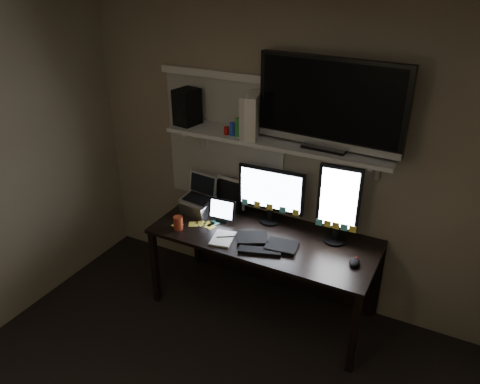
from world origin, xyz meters
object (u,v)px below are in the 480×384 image
Objects in this scene: keyboard at (267,242)px; tv at (330,104)px; mouse at (354,262)px; monitor_portrait at (338,204)px; speaker at (187,107)px; monitor_landscape at (271,195)px; cup at (178,223)px; tablet at (223,210)px; desk at (270,246)px; game_console at (253,116)px; laptop at (197,196)px.

tv reaches higher than keyboard.
mouse reaches higher than keyboard.
monitor_portrait is at bearing 14.45° from keyboard.
mouse is at bearing 0.70° from speaker.
monitor_landscape is 1.93× the size of speaker.
monitor_landscape is 5.04× the size of cup.
keyboard is 2.11× the size of tablet.
tv is at bearing 168.84° from monitor_portrait.
cup reaches higher than keyboard.
tablet is 0.38m from cup.
keyboard is at bearing -8.69° from speaker.
desk is 2.77× the size of monitor_portrait.
desk is 0.31m from keyboard.
desk is 16.08× the size of cup.
mouse is at bearing -29.99° from game_console.
desk is 0.75m from laptop.
keyboard is at bearing 178.89° from mouse.
game_console is (-0.94, 0.24, 0.89)m from mouse.
laptop is at bearing 148.55° from keyboard.
tv reaches higher than desk.
tablet reaches higher than cup.
monitor_landscape is 1.78× the size of laptop.
tv reaches higher than speaker.
tablet is at bearing -156.73° from monitor_landscape.
tablet is 0.80× the size of speaker.
desk is 15.36× the size of mouse.
tablet is at bearing -165.75° from tv.
speaker is at bearing 155.74° from tablet.
tv reaches higher than cup.
monitor_landscape reaches higher than desk.
cup is (-1.41, -0.17, 0.03)m from mouse.
monitor_landscape is 0.52× the size of tv.
mouse is at bearing -14.08° from keyboard.
mouse is (0.75, -0.19, 0.20)m from desk.
tv is at bearing -6.05° from monitor_landscape.
monitor_landscape reaches higher than mouse.
desk is 1.11m from game_console.
tablet is (-0.41, -0.07, 0.28)m from desk.
keyboard is at bearing -7.49° from laptop.
monitor_portrait is 0.93m from game_console.
game_console is at bearing 161.27° from mouse.
desk is 5.47× the size of game_console.
monitor_landscape is 0.93m from tv.
game_console is (0.47, 0.10, 0.76)m from laptop.
monitor_portrait reaches higher than keyboard.
laptop is 0.29× the size of tv.
game_console is (0.21, 0.12, 0.81)m from tablet.
monitor_landscape is at bearing 114.51° from desk.
monitor_landscape reaches higher than cup.
tv reaches higher than monitor_portrait.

